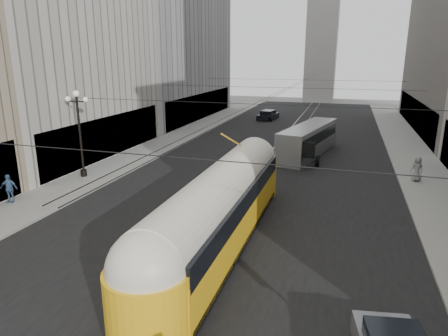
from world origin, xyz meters
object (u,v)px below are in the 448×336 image
Objects in this scene: streetcar at (220,206)px; pedestrian_sidewalk_right at (417,169)px; pedestrian_sidewalk_left at (9,188)px; city_bus at (309,139)px.

streetcar is 9.65× the size of pedestrian_sidewalk_right.
pedestrian_sidewalk_left is (-13.97, 1.06, -0.84)m from streetcar.
streetcar reaches higher than pedestrian_sidewalk_left.
pedestrian_sidewalk_right is at bearing 51.23° from streetcar.
streetcar reaches higher than pedestrian_sidewalk_right.
streetcar is at bearing -96.76° from city_bus.
pedestrian_sidewalk_right is (8.33, -6.27, -0.47)m from city_bus.
pedestrian_sidewalk_left is at bearing -131.40° from city_bus.
pedestrian_sidewalk_left is at bearing 9.00° from pedestrian_sidewalk_right.
city_bus reaches higher than pedestrian_sidewalk_left.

